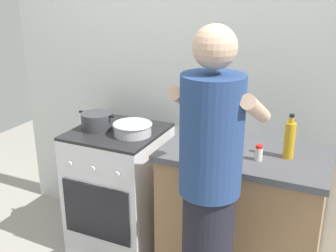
{
  "coord_description": "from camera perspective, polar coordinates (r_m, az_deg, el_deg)",
  "views": [
    {
      "loc": [
        1.07,
        -2.09,
        1.87
      ],
      "look_at": [
        0.05,
        0.12,
        1.0
      ],
      "focal_mm": 43.52,
      "sensor_mm": 36.0,
      "label": 1
    }
  ],
  "objects": [
    {
      "name": "stove_range",
      "position": [
        3.01,
        -6.79,
        -8.68
      ],
      "size": [
        0.6,
        0.62,
        0.9
      ],
      "color": "silver",
      "rests_on": "ground"
    },
    {
      "name": "person",
      "position": [
        2.05,
        5.82,
        -9.98
      ],
      "size": [
        0.41,
        0.5,
        1.7
      ],
      "color": "black",
      "rests_on": "ground"
    },
    {
      "name": "spice_bottle",
      "position": [
        2.38,
        12.59,
        -3.7
      ],
      "size": [
        0.04,
        0.04,
        0.09
      ],
      "color": "silver",
      "rests_on": "countertop"
    },
    {
      "name": "back_wall",
      "position": [
        2.8,
        6.09,
        6.76
      ],
      "size": [
        3.2,
        0.1,
        2.5
      ],
      "color": "silver",
      "rests_on": "ground"
    },
    {
      "name": "pot",
      "position": [
        2.85,
        -9.94,
        0.69
      ],
      "size": [
        0.28,
        0.21,
        0.11
      ],
      "color": "#38383D",
      "rests_on": "stove_range"
    },
    {
      "name": "countertop",
      "position": [
        2.7,
        10.18,
        -12.34
      ],
      "size": [
        1.0,
        0.6,
        0.9
      ],
      "color": "#99724C",
      "rests_on": "ground"
    },
    {
      "name": "oil_bottle",
      "position": [
        2.43,
        16.66,
        -1.82
      ],
      "size": [
        0.06,
        0.06,
        0.26
      ],
      "color": "gold",
      "rests_on": "countertop"
    },
    {
      "name": "mixing_bowl",
      "position": [
        2.72,
        -4.98,
        -0.32
      ],
      "size": [
        0.27,
        0.27,
        0.08
      ],
      "color": "#B7B7BC",
      "rests_on": "stove_range"
    },
    {
      "name": "utensil_crock",
      "position": [
        2.66,
        7.18,
        0.35
      ],
      "size": [
        0.1,
        0.1,
        0.31
      ],
      "color": "silver",
      "rests_on": "countertop"
    }
  ]
}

